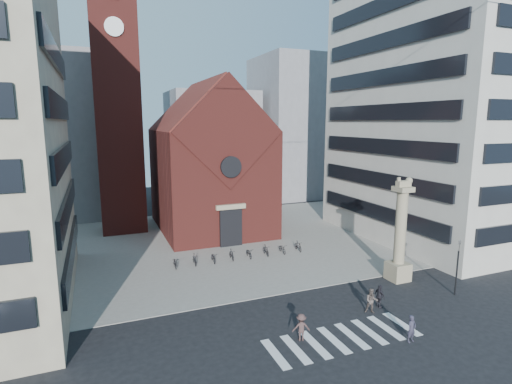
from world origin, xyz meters
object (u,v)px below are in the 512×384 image
scooter_0 (175,263)px  pedestrian_0 (412,329)px  pedestrian_2 (380,296)px  pedestrian_1 (372,301)px  lion_column (400,240)px  traffic_light (457,266)px

scooter_0 → pedestrian_0: bearing=-54.2°
pedestrian_0 → pedestrian_2: pedestrian_2 is taller
pedestrian_1 → pedestrian_2: size_ratio=1.03×
pedestrian_2 → scooter_0: bearing=42.7°
pedestrian_0 → lion_column: bearing=44.9°
scooter_0 → pedestrian_1: bearing=-47.1°
traffic_light → scooter_0: traffic_light is taller
pedestrian_2 → pedestrian_1: bearing=113.3°
pedestrian_1 → lion_column: bearing=64.3°
scooter_0 → lion_column: bearing=-25.9°
traffic_light → pedestrian_0: traffic_light is taller
traffic_light → pedestrian_1: size_ratio=2.44×
lion_column → traffic_light: lion_column is taller
pedestrian_0 → scooter_0: bearing=113.3°
traffic_light → pedestrian_2: 6.90m
traffic_light → pedestrian_2: size_ratio=2.51×
lion_column → pedestrian_1: size_ratio=4.92×
traffic_light → scooter_0: size_ratio=2.52×
traffic_light → pedestrian_2: traffic_light is taller
traffic_light → scooter_0: (-18.70, 13.75, -1.79)m
pedestrian_2 → scooter_0: (-11.96, 13.28, -0.36)m
lion_column → pedestrian_1: (-5.79, -3.97, -2.58)m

